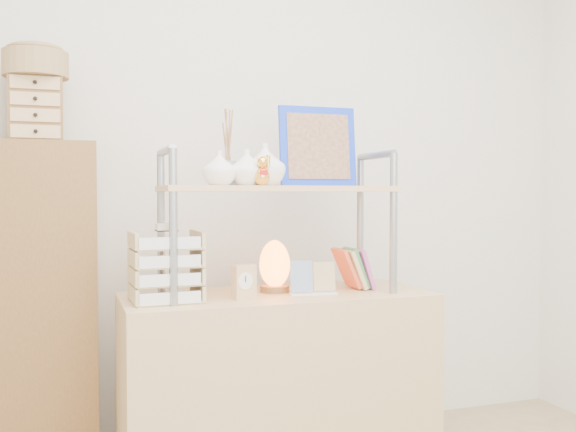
% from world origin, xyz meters
% --- Properties ---
extents(desk, '(1.20, 0.50, 0.75)m').
position_xyz_m(desk, '(0.00, 1.20, 0.38)').
color(desk, tan).
rests_on(desk, ground).
extents(cabinet, '(0.46, 0.25, 1.35)m').
position_xyz_m(cabinet, '(-0.89, 1.57, 0.68)').
color(cabinet, brown).
rests_on(cabinet, ground).
extents(hutch, '(0.90, 0.34, 0.75)m').
position_xyz_m(hutch, '(-0.01, 1.21, 1.19)').
color(hutch, gray).
rests_on(hutch, desk).
extents(letter_tray, '(0.24, 0.23, 0.28)m').
position_xyz_m(letter_tray, '(-0.44, 1.14, 0.86)').
color(letter_tray, tan).
rests_on(letter_tray, desk).
extents(salt_lamp, '(0.14, 0.13, 0.21)m').
position_xyz_m(salt_lamp, '(0.00, 1.24, 0.86)').
color(salt_lamp, brown).
rests_on(salt_lamp, desk).
extents(desk_clock, '(0.10, 0.07, 0.13)m').
position_xyz_m(desk_clock, '(-0.16, 1.12, 0.81)').
color(desk_clock, tan).
rests_on(desk_clock, desk).
extents(postcard_stand, '(0.19, 0.07, 0.13)m').
position_xyz_m(postcard_stand, '(0.12, 1.13, 0.79)').
color(postcard_stand, white).
rests_on(postcard_stand, desk).
extents(drawer_chest, '(0.20, 0.16, 0.25)m').
position_xyz_m(drawer_chest, '(-0.89, 1.55, 1.48)').
color(drawer_chest, brown).
rests_on(drawer_chest, cabinet).
extents(woven_basket, '(0.25, 0.25, 0.10)m').
position_xyz_m(woven_basket, '(-0.89, 1.55, 1.65)').
color(woven_basket, olive).
rests_on(woven_basket, drawer_chest).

